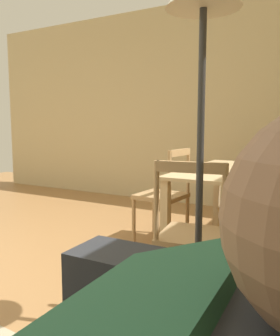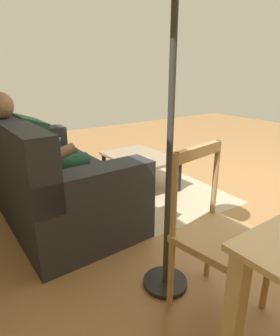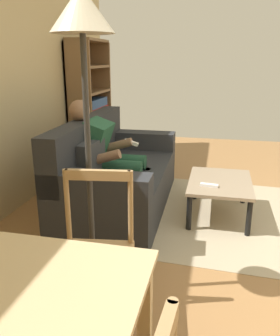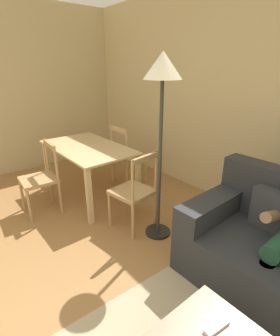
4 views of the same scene
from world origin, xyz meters
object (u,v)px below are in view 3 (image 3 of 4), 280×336
(coffee_table, at_px, (220,185))
(couch, at_px, (115,177))
(dining_chair_facing_couch, at_px, (95,257))
(floor_lamp, at_px, (83,44))
(tv_remote, at_px, (209,185))
(bookshelf, at_px, (90,114))
(person_lounging, at_px, (107,155))

(coffee_table, bearing_deg, couch, 90.87)
(coffee_table, relative_size, dining_chair_facing_couch, 0.91)
(floor_lamp, bearing_deg, couch, 10.69)
(coffee_table, relative_size, tv_remote, 4.96)
(couch, xyz_separation_m, bookshelf, (1.49, 0.83, 0.42))
(floor_lamp, bearing_deg, person_lounging, 13.54)
(couch, relative_size, coffee_table, 2.31)
(tv_remote, distance_m, bookshelf, 2.49)
(dining_chair_facing_couch, relative_size, floor_lamp, 0.49)
(floor_lamp, bearing_deg, bookshelf, 20.65)
(person_lounging, xyz_separation_m, floor_lamp, (-1.32, -0.32, 1.01))
(couch, xyz_separation_m, floor_lamp, (-1.42, -0.27, 1.27))
(person_lounging, distance_m, bookshelf, 1.78)
(coffee_table, height_order, dining_chair_facing_couch, dining_chair_facing_couch)
(person_lounging, height_order, floor_lamp, floor_lamp)
(coffee_table, bearing_deg, person_lounging, 95.69)
(coffee_table, distance_m, tv_remote, 0.22)
(coffee_table, xyz_separation_m, bookshelf, (1.48, 1.92, 0.44))
(dining_chair_facing_couch, bearing_deg, bookshelf, 20.92)
(couch, height_order, person_lounging, person_lounging)
(couch, xyz_separation_m, dining_chair_facing_couch, (-1.70, -0.39, 0.11))
(person_lounging, relative_size, dining_chair_facing_couch, 1.24)
(coffee_table, xyz_separation_m, tv_remote, (-0.18, 0.10, 0.06))
(couch, xyz_separation_m, tv_remote, (-0.16, -0.99, 0.04))
(tv_remote, xyz_separation_m, floor_lamp, (-1.26, 0.72, 1.23))
(person_lounging, bearing_deg, bookshelf, 26.11)
(couch, height_order, coffee_table, couch)
(couch, bearing_deg, floor_lamp, -169.31)
(tv_remote, bearing_deg, couch, -92.35)
(tv_remote, bearing_deg, floor_lamp, -22.65)
(person_lounging, bearing_deg, coffee_table, -84.31)
(coffee_table, height_order, bookshelf, bookshelf)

